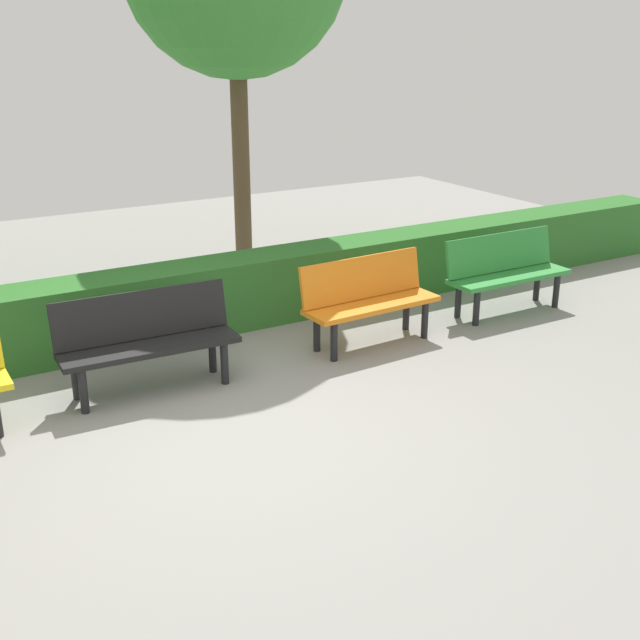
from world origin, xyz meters
TOP-DOWN VIEW (x-y plane):
  - ground_plane at (0.00, 0.00)m, footprint 17.17×17.17m
  - bench_green at (-3.93, -0.97)m, footprint 1.48×0.47m
  - bench_orange at (-2.07, -0.94)m, footprint 1.44×0.52m
  - bench_black at (0.19, -0.99)m, footprint 1.55×0.52m
  - hedge_row at (-0.91, -2.09)m, footprint 13.17×0.56m

SIDE VIEW (x-z plane):
  - ground_plane at x=0.00m, z-range 0.00..0.00m
  - hedge_row at x=-0.91m, z-range 0.00..0.73m
  - bench_orange at x=-2.07m, z-range 0.05..0.91m
  - bench_green at x=-3.93m, z-range 0.05..0.91m
  - bench_black at x=0.19m, z-range 0.05..0.91m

